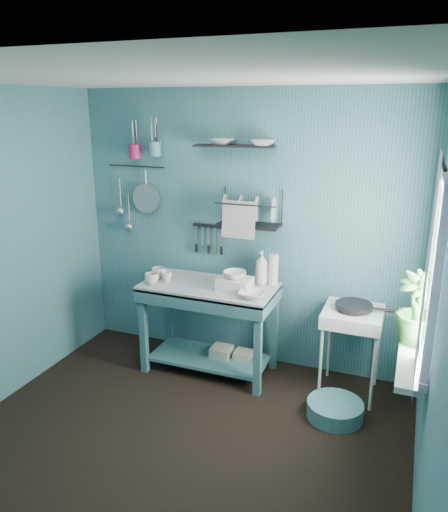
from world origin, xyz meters
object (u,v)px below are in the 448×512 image
(mug_left, at_px, (152,279))
(storage_tin_large, at_px, (222,358))
(frying_pan, at_px, (354,306))
(soap_bottle, at_px, (262,267))
(colander, at_px, (146,198))
(water_bottle, at_px, (273,269))
(utensil_cup_teal, at_px, (155,149))
(mug_right, at_px, (158,273))
(mug_mid, at_px, (167,277))
(floor_basin, at_px, (335,410))
(work_counter, at_px, (209,328))
(storage_tin_small, at_px, (243,361))
(hotplate_stand, at_px, (350,352))
(wash_tub, at_px, (235,284))
(utensil_cup_magenta, at_px, (135,151))
(potted_plant, at_px, (417,308))
(dish_rack, at_px, (249,208))

(mug_left, relative_size, storage_tin_large, 0.56)
(frying_pan, bearing_deg, soap_bottle, 171.57)
(mug_left, relative_size, colander, 0.44)
(water_bottle, relative_size, utensil_cup_teal, 2.15)
(soap_bottle, bearing_deg, water_bottle, 11.31)
(mug_right, relative_size, storage_tin_large, 0.56)
(mug_mid, height_order, floor_basin, mug_mid)
(soap_bottle, bearing_deg, work_counter, -154.54)
(soap_bottle, xyz_separation_m, storage_tin_small, (-0.12, -0.12, -0.88))
(soap_bottle, distance_m, floor_basin, 1.32)
(soap_bottle, relative_size, frying_pan, 1.00)
(mug_mid, distance_m, colander, 0.83)
(mug_left, bearing_deg, frying_pan, 7.87)
(work_counter, height_order, hotplate_stand, work_counter)
(work_counter, height_order, mug_mid, mug_mid)
(mug_left, relative_size, wash_tub, 0.44)
(water_bottle, distance_m, utensil_cup_magenta, 1.69)
(soap_bottle, xyz_separation_m, water_bottle, (0.10, 0.02, -0.01))
(potted_plant, xyz_separation_m, floor_basin, (-0.50, 0.19, -1.01))
(colander, relative_size, storage_tin_small, 1.40)
(frying_pan, bearing_deg, floor_basin, -95.47)
(utensil_cup_magenta, bearing_deg, work_counter, -19.13)
(mug_left, bearing_deg, wash_tub, 10.86)
(frying_pan, height_order, storage_tin_large, frying_pan)
(mug_left, bearing_deg, work_counter, 18.43)
(mug_mid, distance_m, utensil_cup_magenta, 1.22)
(mug_left, xyz_separation_m, water_bottle, (1.00, 0.38, 0.09))
(mug_mid, bearing_deg, mug_right, 153.43)
(water_bottle, bearing_deg, dish_rack, 172.54)
(potted_plant, bearing_deg, colander, 161.19)
(hotplate_stand, bearing_deg, wash_tub, 175.59)
(mug_left, distance_m, utensil_cup_teal, 1.19)
(dish_rack, bearing_deg, potted_plant, -36.45)
(wash_tub, relative_size, storage_tin_large, 1.27)
(hotplate_stand, bearing_deg, water_bottle, 158.83)
(dish_rack, relative_size, storage_tin_large, 2.50)
(mug_mid, distance_m, mug_right, 0.13)
(storage_tin_small, bearing_deg, potted_plant, -23.04)
(mug_right, distance_m, wash_tub, 0.75)
(mug_right, bearing_deg, dish_rack, 17.88)
(potted_plant, bearing_deg, storage_tin_large, 160.53)
(wash_tub, relative_size, hotplate_stand, 0.37)
(work_counter, distance_m, mug_right, 0.68)
(colander, xyz_separation_m, storage_tin_small, (1.09, -0.25, -1.39))
(floor_basin, bearing_deg, mug_right, 169.13)
(dish_rack, height_order, utensil_cup_teal, utensil_cup_teal)
(water_bottle, height_order, storage_tin_large, water_bottle)
(work_counter, relative_size, water_bottle, 4.20)
(soap_bottle, bearing_deg, dish_rack, 159.85)
(water_bottle, bearing_deg, work_counter, -157.07)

